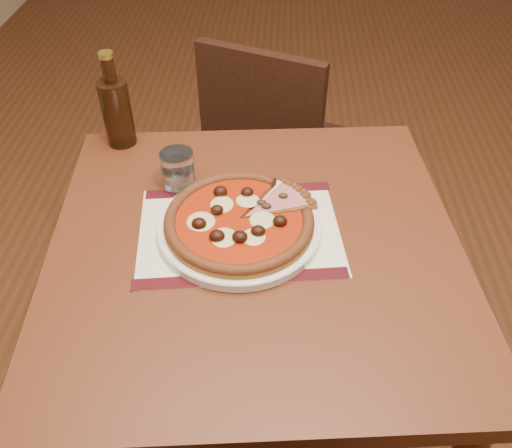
{
  "coord_description": "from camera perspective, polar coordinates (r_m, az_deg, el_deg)",
  "views": [
    {
      "loc": [
        -0.61,
        -1.5,
        1.49
      ],
      "look_at": [
        -0.64,
        -0.73,
        0.78
      ],
      "focal_mm": 38.0,
      "sensor_mm": 36.0,
      "label": 1
    }
  ],
  "objects": [
    {
      "name": "table",
      "position": [
        1.13,
        -0.05,
        -5.6
      ],
      "size": [
        0.87,
        0.87,
        0.75
      ],
      "rotation": [
        0.0,
        0.0,
        0.09
      ],
      "color": "brown",
      "rests_on": "ground"
    },
    {
      "name": "chair_far",
      "position": [
        1.82,
        1.66,
        8.63
      ],
      "size": [
        0.51,
        0.51,
        0.83
      ],
      "rotation": [
        0.0,
        0.0,
        2.76
      ],
      "color": "black",
      "rests_on": "ground"
    },
    {
      "name": "placemat",
      "position": [
        1.08,
        -1.75,
        -0.75
      ],
      "size": [
        0.43,
        0.33,
        0.0
      ],
      "primitive_type": "cube",
      "rotation": [
        0.0,
        0.0,
        0.13
      ],
      "color": "white",
      "rests_on": "table"
    },
    {
      "name": "plate",
      "position": [
        1.07,
        -1.76,
        -0.37
      ],
      "size": [
        0.32,
        0.32,
        0.02
      ],
      "primitive_type": "cylinder",
      "color": "white",
      "rests_on": "placemat"
    },
    {
      "name": "pizza",
      "position": [
        1.06,
        -1.81,
        0.41
      ],
      "size": [
        0.29,
        0.29,
        0.04
      ],
      "color": "#9F6726",
      "rests_on": "plate"
    },
    {
      "name": "ham_slice",
      "position": [
        1.11,
        2.71,
        2.62
      ],
      "size": [
        0.15,
        0.13,
        0.02
      ],
      "rotation": [
        0.0,
        0.0,
        0.65
      ],
      "color": "#9F6726",
      "rests_on": "plate"
    },
    {
      "name": "water_glass",
      "position": [
        1.17,
        -8.21,
        5.62
      ],
      "size": [
        0.09,
        0.09,
        0.09
      ],
      "primitive_type": "cylinder",
      "rotation": [
        0.0,
        0.0,
        -0.4
      ],
      "color": "white",
      "rests_on": "table"
    },
    {
      "name": "bottle",
      "position": [
        1.32,
        -14.47,
        11.59
      ],
      "size": [
        0.07,
        0.07,
        0.23
      ],
      "color": "#371E0D",
      "rests_on": "table"
    }
  ]
}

